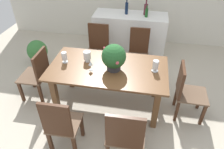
{
  "coord_description": "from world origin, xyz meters",
  "views": [
    {
      "loc": [
        0.54,
        -2.54,
        2.58
      ],
      "look_at": [
        0.05,
        0.1,
        0.58
      ],
      "focal_mm": 33.4,
      "sensor_mm": 36.0,
      "label": 1
    }
  ],
  "objects_px": {
    "chair_far_left": "(98,47)",
    "chair_near_left": "(61,124)",
    "crystal_vase_center_near": "(155,65)",
    "potted_plant_floor": "(38,52)",
    "chair_head_end": "(38,73)",
    "wine_glass": "(91,64)",
    "kitchen_counter": "(129,36)",
    "flower_centerpiece": "(114,57)",
    "dining_table": "(108,74)",
    "wine_bottle_dark": "(147,13)",
    "chair_foot_end": "(186,90)",
    "crystal_vase_left": "(87,56)",
    "wine_bottle_green": "(146,9)",
    "chair_far_right": "(138,51)",
    "chair_near_right": "(125,135)",
    "crystal_vase_right": "(64,57)",
    "wine_bottle_amber": "(127,8)"
  },
  "relations": [
    {
      "from": "chair_far_left",
      "to": "wine_glass",
      "type": "xyz_separation_m",
      "value": [
        0.17,
        -1.11,
        0.35
      ]
    },
    {
      "from": "wine_glass",
      "to": "kitchen_counter",
      "type": "relative_size",
      "value": 0.1
    },
    {
      "from": "chair_head_end",
      "to": "dining_table",
      "type": "bearing_deg",
      "value": 89.06
    },
    {
      "from": "chair_foot_end",
      "to": "chair_far_right",
      "type": "distance_m",
      "value": 1.28
    },
    {
      "from": "wine_bottle_green",
      "to": "dining_table",
      "type": "bearing_deg",
      "value": -104.58
    },
    {
      "from": "chair_near_right",
      "to": "potted_plant_floor",
      "type": "bearing_deg",
      "value": -43.24
    },
    {
      "from": "chair_head_end",
      "to": "wine_glass",
      "type": "relative_size",
      "value": 5.85
    },
    {
      "from": "kitchen_counter",
      "to": "wine_bottle_green",
      "type": "relative_size",
      "value": 5.07
    },
    {
      "from": "flower_centerpiece",
      "to": "wine_bottle_green",
      "type": "bearing_deg",
      "value": 78.64
    },
    {
      "from": "chair_far_right",
      "to": "crystal_vase_center_near",
      "type": "relative_size",
      "value": 5.3
    },
    {
      "from": "chair_near_right",
      "to": "crystal_vase_right",
      "type": "height_order",
      "value": "same"
    },
    {
      "from": "flower_centerpiece",
      "to": "kitchen_counter",
      "type": "bearing_deg",
      "value": 88.23
    },
    {
      "from": "chair_far_left",
      "to": "crystal_vase_left",
      "type": "distance_m",
      "value": 0.95
    },
    {
      "from": "wine_glass",
      "to": "wine_bottle_dark",
      "type": "distance_m",
      "value": 1.87
    },
    {
      "from": "crystal_vase_center_near",
      "to": "potted_plant_floor",
      "type": "height_order",
      "value": "crystal_vase_center_near"
    },
    {
      "from": "chair_near_right",
      "to": "wine_bottle_green",
      "type": "xyz_separation_m",
      "value": [
        0.04,
        2.73,
        0.58
      ]
    },
    {
      "from": "chair_far_left",
      "to": "kitchen_counter",
      "type": "xyz_separation_m",
      "value": [
        0.56,
        0.69,
        -0.04
      ]
    },
    {
      "from": "chair_head_end",
      "to": "flower_centerpiece",
      "type": "distance_m",
      "value": 1.39
    },
    {
      "from": "crystal_vase_left",
      "to": "crystal_vase_center_near",
      "type": "bearing_deg",
      "value": -4.54
    },
    {
      "from": "chair_foot_end",
      "to": "wine_bottle_amber",
      "type": "bearing_deg",
      "value": 35.42
    },
    {
      "from": "crystal_vase_right",
      "to": "kitchen_counter",
      "type": "distance_m",
      "value": 1.91
    },
    {
      "from": "chair_near_left",
      "to": "dining_table",
      "type": "bearing_deg",
      "value": -113.16
    },
    {
      "from": "wine_glass",
      "to": "chair_far_right",
      "type": "bearing_deg",
      "value": 59.92
    },
    {
      "from": "crystal_vase_center_near",
      "to": "wine_glass",
      "type": "relative_size",
      "value": 1.17
    },
    {
      "from": "chair_head_end",
      "to": "chair_far_right",
      "type": "distance_m",
      "value": 1.9
    },
    {
      "from": "chair_far_left",
      "to": "kitchen_counter",
      "type": "bearing_deg",
      "value": 50.74
    },
    {
      "from": "crystal_vase_center_near",
      "to": "chair_head_end",
      "type": "bearing_deg",
      "value": -179.09
    },
    {
      "from": "potted_plant_floor",
      "to": "chair_foot_end",
      "type": "bearing_deg",
      "value": -17.78
    },
    {
      "from": "chair_far_left",
      "to": "chair_near_left",
      "type": "bearing_deg",
      "value": -90.22
    },
    {
      "from": "dining_table",
      "to": "chair_near_right",
      "type": "relative_size",
      "value": 1.91
    },
    {
      "from": "flower_centerpiece",
      "to": "crystal_vase_center_near",
      "type": "xyz_separation_m",
      "value": [
        0.61,
        0.06,
        -0.11
      ]
    },
    {
      "from": "kitchen_counter",
      "to": "potted_plant_floor",
      "type": "relative_size",
      "value": 2.72
    },
    {
      "from": "chair_far_right",
      "to": "crystal_vase_center_near",
      "type": "xyz_separation_m",
      "value": [
        0.3,
        -0.96,
        0.35
      ]
    },
    {
      "from": "crystal_vase_left",
      "to": "potted_plant_floor",
      "type": "relative_size",
      "value": 0.3
    },
    {
      "from": "chair_near_right",
      "to": "flower_centerpiece",
      "type": "bearing_deg",
      "value": -73.07
    },
    {
      "from": "chair_far_left",
      "to": "potted_plant_floor",
      "type": "height_order",
      "value": "chair_far_left"
    },
    {
      "from": "chair_far_left",
      "to": "wine_glass",
      "type": "distance_m",
      "value": 1.17
    },
    {
      "from": "chair_foot_end",
      "to": "kitchen_counter",
      "type": "relative_size",
      "value": 0.59
    },
    {
      "from": "wine_bottle_green",
      "to": "chair_foot_end",
      "type": "bearing_deg",
      "value": -66.38
    },
    {
      "from": "chair_near_right",
      "to": "kitchen_counter",
      "type": "relative_size",
      "value": 0.61
    },
    {
      "from": "crystal_vase_center_near",
      "to": "kitchen_counter",
      "type": "relative_size",
      "value": 0.12
    },
    {
      "from": "chair_near_left",
      "to": "chair_far_left",
      "type": "relative_size",
      "value": 0.97
    },
    {
      "from": "chair_head_end",
      "to": "chair_near_left",
      "type": "bearing_deg",
      "value": 38.36
    },
    {
      "from": "wine_bottle_dark",
      "to": "potted_plant_floor",
      "type": "height_order",
      "value": "wine_bottle_dark"
    },
    {
      "from": "flower_centerpiece",
      "to": "chair_far_left",
      "type": "bearing_deg",
      "value": 116.1
    },
    {
      "from": "chair_near_left",
      "to": "chair_far_left",
      "type": "distance_m",
      "value": 1.98
    },
    {
      "from": "chair_far_right",
      "to": "wine_bottle_dark",
      "type": "bearing_deg",
      "value": 81.51
    },
    {
      "from": "chair_near_left",
      "to": "crystal_vase_left",
      "type": "bearing_deg",
      "value": -93.47
    },
    {
      "from": "chair_far_left",
      "to": "potted_plant_floor",
      "type": "xyz_separation_m",
      "value": [
        -1.32,
        -0.05,
        -0.23
      ]
    },
    {
      "from": "dining_table",
      "to": "chair_far_left",
      "type": "height_order",
      "value": "chair_far_left"
    }
  ]
}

